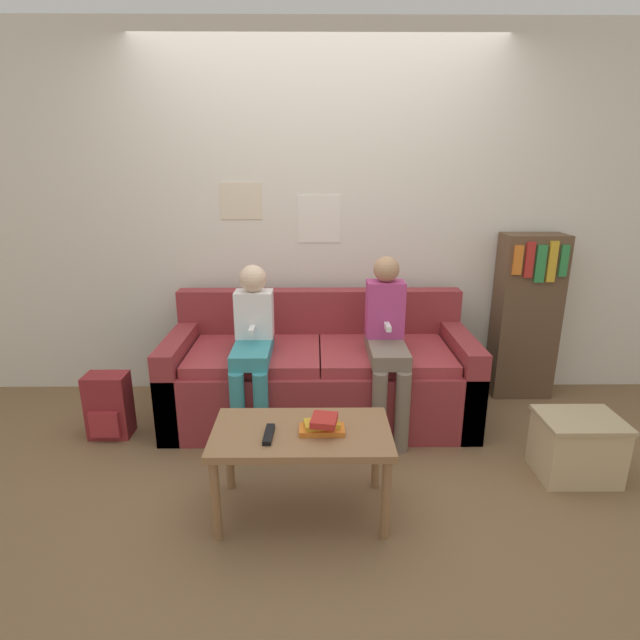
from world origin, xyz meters
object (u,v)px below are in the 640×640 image
object	(u,v)px
couch	(320,376)
person_left	(253,341)
storage_box	(577,446)
backpack	(109,406)
coffee_table	(302,441)
bookshelf	(526,316)
person_right	(387,338)
tv_remote	(269,434)

from	to	relation	value
couch	person_left	bearing A→B (deg)	-154.81
storage_box	couch	bearing A→B (deg)	152.56
couch	backpack	distance (m)	1.38
coffee_table	bookshelf	bearing A→B (deg)	40.13
coffee_table	person_left	world-z (taller)	person_left
coffee_table	backpack	world-z (taller)	coffee_table
person_right	storage_box	bearing A→B (deg)	-28.55
couch	person_right	bearing A→B (deg)	-24.72
tv_remote	storage_box	bearing A→B (deg)	13.90
person_left	bookshelf	xyz separation A→B (m)	(1.94, 0.54, -0.00)
tv_remote	bookshelf	xyz separation A→B (m)	(1.77, 1.42, 0.15)
couch	backpack	xyz separation A→B (m)	(-1.35, -0.27, -0.09)
couch	coffee_table	world-z (taller)	couch
person_left	bookshelf	distance (m)	2.01
couch	tv_remote	xyz separation A→B (m)	(-0.25, -1.08, 0.17)
coffee_table	person_left	bearing A→B (deg)	111.55
coffee_table	tv_remote	xyz separation A→B (m)	(-0.15, -0.06, 0.07)
person_right	bookshelf	distance (m)	1.22
person_left	backpack	xyz separation A→B (m)	(-0.92, -0.07, -0.41)
couch	bookshelf	distance (m)	1.59
couch	storage_box	xyz separation A→B (m)	(1.42, -0.74, -0.11)
person_right	tv_remote	size ratio (longest dim) A/B	6.57
bookshelf	person_left	bearing A→B (deg)	-164.58
backpack	couch	bearing A→B (deg)	11.41
storage_box	backpack	distance (m)	2.80
coffee_table	storage_box	xyz separation A→B (m)	(1.52, 0.29, -0.21)
storage_box	person_right	bearing A→B (deg)	151.45
person_right	tv_remote	xyz separation A→B (m)	(-0.67, -0.89, -0.17)
couch	coffee_table	xyz separation A→B (m)	(-0.10, -1.03, 0.10)
tv_remote	bookshelf	size ratio (longest dim) A/B	0.14
person_left	backpack	size ratio (longest dim) A/B	2.56
person_right	bookshelf	size ratio (longest dim) A/B	0.93
backpack	person_left	bearing A→B (deg)	4.47
bookshelf	storage_box	distance (m)	1.16
couch	person_left	size ratio (longest dim) A/B	1.88
coffee_table	backpack	size ratio (longest dim) A/B	2.05
couch	bookshelf	xyz separation A→B (m)	(1.52, 0.34, 0.32)
person_left	tv_remote	bearing A→B (deg)	-78.77
person_left	tv_remote	xyz separation A→B (m)	(0.17, -0.88, -0.15)
person_left	backpack	bearing A→B (deg)	-175.53
couch	person_right	world-z (taller)	person_right
coffee_table	person_right	distance (m)	1.01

